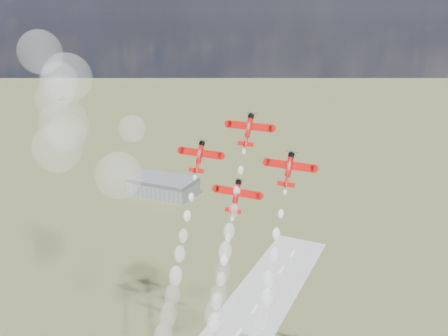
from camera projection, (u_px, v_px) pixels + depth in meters
hangar at (163, 186)px, 367.01m from camera, size 50.00×28.00×13.00m
plane_lead at (249, 129)px, 139.30m from camera, size 13.98×7.00×9.28m
plane_left at (200, 156)px, 144.08m from camera, size 13.98×7.00×9.28m
plane_right at (289, 168)px, 132.63m from camera, size 13.98×7.00×9.28m
plane_slot at (236, 195)px, 137.41m from camera, size 13.98×7.00×9.28m
smoke_trail_lead at (221, 280)px, 135.21m from camera, size 5.56×23.42×45.72m
smoke_trail_left at (170, 303)px, 139.92m from camera, size 5.36×23.97×46.03m
smoke_trail_right at (260, 329)px, 128.70m from camera, size 5.14×23.62×46.29m
drifted_smoke_cloud at (67, 114)px, 184.65m from camera, size 64.42×38.42×56.79m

